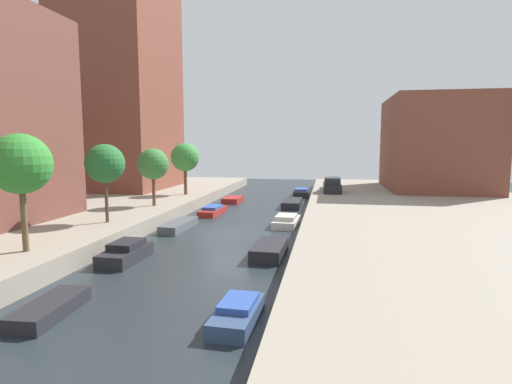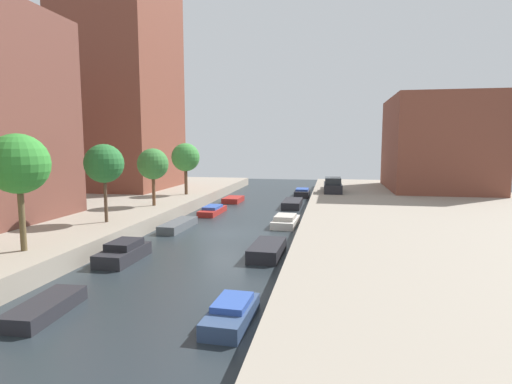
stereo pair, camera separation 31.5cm
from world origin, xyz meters
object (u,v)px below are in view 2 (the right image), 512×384
Objects in this scene: moored_boat_left_4 at (213,210)px; moored_boat_left_5 at (233,200)px; street_tree_4 at (186,158)px; moored_boat_right_1 at (231,313)px; apartment_tower_far at (122,79)px; street_tree_2 at (104,164)px; street_tree_3 at (153,164)px; moored_boat_right_4 at (292,204)px; parked_car at (333,186)px; moored_boat_left_3 at (178,225)px; low_block_right at (437,144)px; moored_boat_right_2 at (267,250)px; moored_boat_left_2 at (123,253)px; moored_boat_right_3 at (286,221)px; street_tree_1 at (18,164)px; moored_boat_left_1 at (45,308)px; moored_boat_right_5 at (302,193)px.

moored_boat_left_4 is 1.33× the size of moored_boat_left_5.
street_tree_4 reaches higher than moored_boat_right_1.
apartment_tower_far is 4.88× the size of street_tree_2.
moored_boat_right_4 is (10.42, 7.52, -3.98)m from street_tree_3.
parked_car is (23.03, -0.20, -11.37)m from apartment_tower_far.
moored_boat_right_1 is (7.30, -13.90, 0.05)m from moored_boat_left_3.
low_block_right reaches higher than street_tree_3.
moored_boat_left_3 is 13.27m from moored_boat_right_4.
moored_boat_right_2 is at bearing -38.30° from moored_boat_left_3.
moored_boat_right_3 is (7.14, 10.37, -0.08)m from moored_boat_left_2.
moored_boat_right_2 is (10.72, 4.63, -4.67)m from street_tree_1.
street_tree_2 is at bearing -112.92° from moored_boat_left_4.
street_tree_1 is 1.76× the size of moored_boat_right_1.
moored_boat_left_1 is at bearing -89.77° from moored_boat_left_5.
moored_boat_right_2 is at bearing 90.61° from moored_boat_right_1.
parked_car is at bearing 49.26° from moored_boat_right_4.
street_tree_3 is 18.64m from parked_car.
street_tree_2 is (8.89, -19.10, -8.32)m from apartment_tower_far.
low_block_right reaches higher than moored_boat_right_2.
apartment_tower_far reaches higher than moored_boat_right_3.
street_tree_3 reaches higher than moored_boat_left_2.
moored_boat_right_1 is at bearing -18.31° from street_tree_1.
street_tree_1 is 1.33× the size of moored_boat_right_5.
street_tree_2 is 7.07m from street_tree_3.
street_tree_2 is 1.60× the size of moored_boat_right_1.
moored_boat_right_1 is at bearing -66.69° from street_tree_4.
moored_boat_left_5 is at bearing -167.95° from parked_car.
moored_boat_right_5 is at bearing 131.67° from parked_car.
apartment_tower_far reaches higher than street_tree_1.
low_block_right is at bearing 50.81° from street_tree_1.
apartment_tower_far reaches higher than moored_boat_left_3.
parked_car is 1.47× the size of moored_boat_left_5.
moored_boat_left_3 is 1.21× the size of moored_boat_right_2.
moored_boat_left_5 is at bearing -138.25° from moored_boat_right_5.
moored_boat_left_3 is (3.51, -3.81, -4.04)m from street_tree_3.
moored_boat_left_4 is at bearing -90.59° from moored_boat_left_5.
low_block_right is at bearing 18.36° from moored_boat_left_5.
moored_boat_left_4 is at bearing 118.69° from moored_boat_right_2.
moored_boat_right_5 reaches higher than moored_boat_left_4.
street_tree_1 is at bearing -90.00° from street_tree_4.
street_tree_4 is 1.62× the size of moored_boat_left_5.
moored_boat_right_1 is 33.33m from moored_boat_right_5.
moored_boat_left_5 is (-9.98, -2.13, -1.38)m from parked_car.
street_tree_4 is at bearing 122.42° from moored_boat_right_2.
moored_boat_right_5 is at bearing 69.49° from moored_boat_left_3.
moored_boat_right_4 is (6.14, 25.82, 0.07)m from moored_boat_left_1.
street_tree_2 is at bearing -125.56° from moored_boat_right_4.
moored_boat_right_1 is at bearing -112.59° from low_block_right.
street_tree_1 is at bearing -145.97° from moored_boat_left_2.
moored_boat_right_5 reaches higher than moored_boat_right_4.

